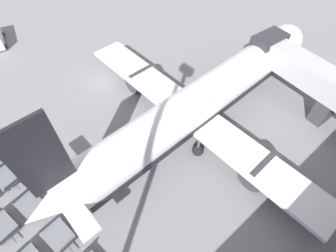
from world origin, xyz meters
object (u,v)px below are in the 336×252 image
airplane (196,105)px  baggage_dolly_row_mid_a_col_b (7,177)px  baggage_dolly_row_mid_a_col_c (31,205)px  baggage_dolly_row_mid_a_col_d (59,235)px  baggage_dolly_row_near_col_c (2,227)px

airplane → baggage_dolly_row_mid_a_col_b: airplane is taller
baggage_dolly_row_mid_a_col_c → airplane: bearing=82.9°
baggage_dolly_row_mid_a_col_b → baggage_dolly_row_mid_a_col_d: size_ratio=1.01×
airplane → baggage_dolly_row_mid_a_col_d: size_ratio=10.78×
airplane → baggage_dolly_row_mid_a_col_d: (1.75, -16.69, -2.42)m
baggage_dolly_row_near_col_c → baggage_dolly_row_mid_a_col_c: size_ratio=1.00×
airplane → baggage_dolly_row_near_col_c: 20.16m
baggage_dolly_row_mid_a_col_b → baggage_dolly_row_mid_a_col_c: same height
baggage_dolly_row_near_col_c → baggage_dolly_row_mid_a_col_b: (-4.37, 1.87, 0.00)m
baggage_dolly_row_mid_a_col_d → baggage_dolly_row_near_col_c: bearing=-138.4°
baggage_dolly_row_mid_a_col_c → baggage_dolly_row_mid_a_col_d: same height
airplane → baggage_dolly_row_near_col_c: bearing=-95.4°
baggage_dolly_row_near_col_c → baggage_dolly_row_mid_a_col_d: (3.65, 3.24, 0.00)m
airplane → baggage_dolly_row_mid_a_col_c: airplane is taller
airplane → baggage_dolly_row_mid_a_col_b: size_ratio=10.70×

